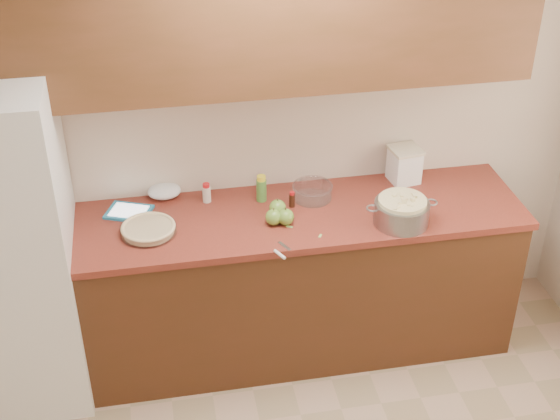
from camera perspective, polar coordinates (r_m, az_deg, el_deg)
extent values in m
plane|color=beige|center=(4.26, -0.71, 6.32)|extent=(3.60, 0.00, 3.60)
cube|color=#462413|center=(4.45, 0.08, -5.52)|extent=(2.60, 0.65, 0.88)
cube|color=maroon|center=(4.18, 0.09, -0.54)|extent=(2.64, 0.68, 0.04)
cube|color=brown|center=(3.86, -0.33, 13.91)|extent=(2.60, 0.34, 0.70)
cube|color=white|center=(4.18, -19.64, -2.73)|extent=(0.70, 0.70, 1.80)
cylinder|color=silver|center=(4.07, -9.60, -1.44)|extent=(0.29, 0.29, 0.04)
cylinder|color=beige|center=(4.07, -9.60, -1.42)|extent=(0.26, 0.26, 0.03)
torus|color=beige|center=(4.06, -9.62, -1.24)|extent=(0.28, 0.28, 0.02)
cylinder|color=gray|center=(4.12, 8.87, -0.19)|extent=(0.29, 0.29, 0.12)
torus|color=gray|center=(4.05, 6.78, 0.13)|extent=(0.07, 0.07, 0.01)
torus|color=gray|center=(4.15, 11.01, 0.56)|extent=(0.07, 0.07, 0.01)
cylinder|color=beige|center=(4.11, 8.89, -0.01)|extent=(0.25, 0.25, 0.13)
cube|color=white|center=(4.49, 9.07, 3.20)|extent=(0.18, 0.18, 0.19)
cube|color=beige|center=(4.44, 9.18, 4.36)|extent=(0.19, 0.19, 0.02)
cube|color=teal|center=(4.25, -11.00, -0.15)|extent=(0.28, 0.25, 0.01)
cube|color=white|center=(4.25, -11.01, -0.05)|extent=(0.23, 0.20, 0.00)
cube|color=gray|center=(3.92, 0.32, -2.64)|extent=(0.06, 0.09, 0.00)
cylinder|color=white|center=(3.85, -0.02, -3.27)|extent=(0.05, 0.08, 0.02)
cylinder|color=#4C8C38|center=(4.26, -1.37, 1.46)|extent=(0.06, 0.06, 0.13)
cylinder|color=yellow|center=(4.22, -1.38, 2.35)|extent=(0.05, 0.05, 0.03)
cylinder|color=beige|center=(4.28, -5.39, 1.16)|extent=(0.05, 0.05, 0.09)
cylinder|color=red|center=(4.25, -5.43, 1.81)|extent=(0.04, 0.04, 0.02)
cylinder|color=black|center=(4.22, 0.88, 0.71)|extent=(0.03, 0.03, 0.08)
cylinder|color=red|center=(4.20, 0.89, 1.23)|extent=(0.03, 0.03, 0.02)
cylinder|color=silver|center=(4.30, 2.38, 1.34)|extent=(0.21, 0.21, 0.08)
torus|color=silver|center=(4.28, 2.40, 1.78)|extent=(0.23, 0.23, 0.01)
ellipsoid|color=white|center=(4.35, -8.46, 1.38)|extent=(0.19, 0.15, 0.08)
sphere|color=olive|center=(4.07, -0.46, -0.53)|extent=(0.09, 0.09, 0.09)
cylinder|color=#3F2D19|center=(4.04, -0.46, 0.07)|extent=(0.01, 0.01, 0.01)
sphere|color=olive|center=(4.14, -0.18, 0.16)|extent=(0.09, 0.09, 0.09)
cylinder|color=#3F2D19|center=(4.11, -0.18, 0.77)|extent=(0.01, 0.01, 0.01)
sphere|color=olive|center=(4.07, 0.41, -0.51)|extent=(0.09, 0.09, 0.09)
cylinder|color=#3F2D19|center=(4.04, 0.41, 0.09)|extent=(0.01, 0.01, 0.01)
cube|color=#97C45F|center=(4.07, 0.69, -1.23)|extent=(0.04, 0.03, 0.00)
cube|color=#97C45F|center=(4.13, 0.30, -0.67)|extent=(0.02, 0.05, 0.00)
cube|color=#97C45F|center=(4.00, 2.96, -1.90)|extent=(0.03, 0.03, 0.00)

